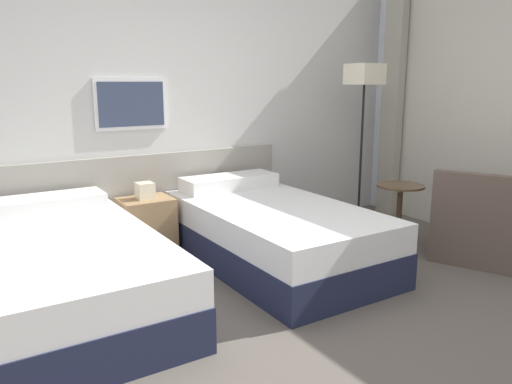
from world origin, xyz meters
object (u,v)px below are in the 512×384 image
bed_near_window (274,233)px  floor_lamp (364,86)px  side_table (399,205)px  bed_near_door (68,272)px  armchair (484,229)px  nightstand (147,226)px

bed_near_window → floor_lamp: 1.88m
floor_lamp → side_table: 1.30m
bed_near_door → floor_lamp: bearing=8.4°
floor_lamp → side_table: size_ratio=2.80×
armchair → nightstand: bearing=31.0°
floor_lamp → armchair: 1.78m
nightstand → armchair: armchair is taller
bed_near_window → armchair: (1.57, -0.87, 0.01)m
side_table → floor_lamp: bearing=73.1°
bed_near_door → armchair: bearing=-15.2°
bed_near_window → armchair: armchair is taller
floor_lamp → nightstand: bearing=171.9°
bed_near_door → side_table: size_ratio=3.36×
bed_near_window → armchair: size_ratio=2.05×
bed_near_door → bed_near_window: 1.64m
nightstand → armchair: bearing=-34.4°
bed_near_window → side_table: (1.16, -0.30, 0.15)m
bed_near_window → nightstand: 1.12m
floor_lamp → armchair: bearing=-82.3°
nightstand → side_table: 2.25m
bed_near_door → floor_lamp: (3.03, 0.45, 1.19)m
bed_near_window → nightstand: nightstand is taller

